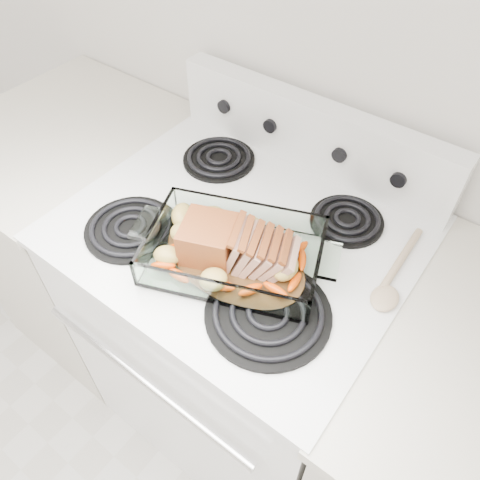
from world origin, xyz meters
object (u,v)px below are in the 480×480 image
Objects in this scene: counter_left at (94,236)px; counter_right at (455,475)px; electric_range at (240,330)px; baking_dish at (234,255)px; pork_roast at (229,242)px.

counter_left is 1.33m from counter_right.
electric_range is 1.20× the size of counter_left.
counter_left is at bearing 150.68° from baking_dish.
pork_roast reaches higher than counter_left.
counter_right is at bearing -1.78° from pork_roast.
electric_range is 1.20× the size of counter_right.
counter_right is (1.33, 0.00, 0.00)m from counter_left.
electric_range reaches higher than counter_left.
baking_dish is at bearing -59.16° from electric_range.
electric_range is at bearing 103.57° from pork_roast.
baking_dish is at bearing -10.54° from pork_roast.
pork_roast is at bearing -65.89° from electric_range.
pork_roast is (0.71, -0.10, 0.53)m from counter_left.
baking_dish is (0.06, -0.10, 0.48)m from electric_range.
pork_roast is (0.04, -0.10, 0.51)m from electric_range.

